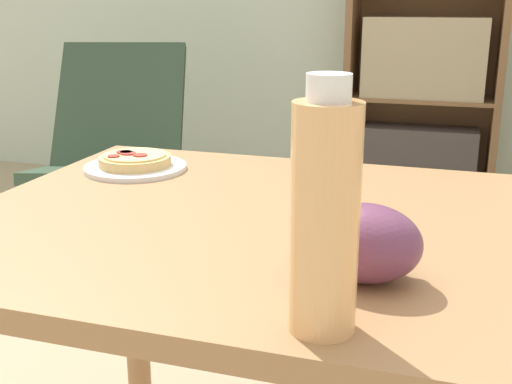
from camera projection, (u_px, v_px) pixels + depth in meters
dining_table at (290, 278)px, 1.08m from camera, size 1.10×0.82×0.73m
pizza_on_plate at (135, 163)px, 1.35m from camera, size 0.21×0.21×0.04m
grape_bunch at (365, 243)px, 0.81m from camera, size 0.15×0.12×0.10m
drink_bottle at (325, 216)px, 0.66m from camera, size 0.07×0.07×0.27m
lounge_chair_near at (115, 183)px, 2.86m from camera, size 0.74×0.89×0.88m
bookshelf at (425, 53)px, 3.26m from camera, size 0.78×0.30×1.71m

